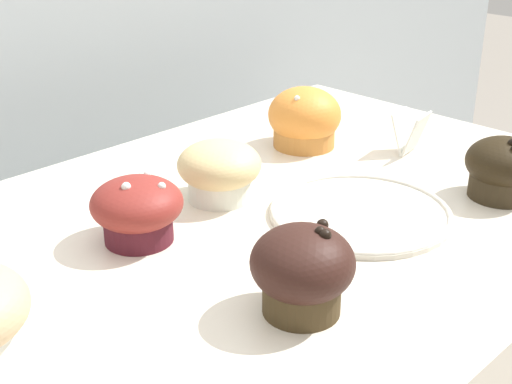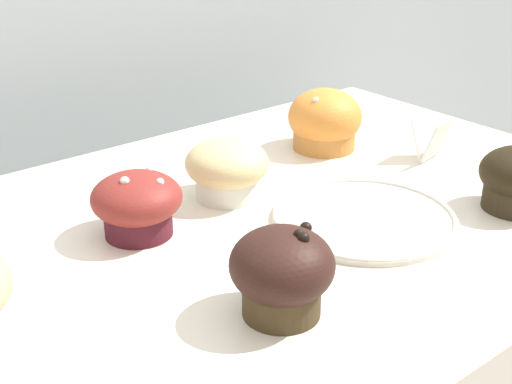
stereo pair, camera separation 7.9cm
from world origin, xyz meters
The scene contains 7 objects.
wall_back centered at (0.00, 0.60, 0.90)m, with size 3.20×0.10×1.80m, color #A8B2B7.
muffin_front_center centered at (-0.11, 0.06, 0.93)m, with size 0.10×0.10×0.08m.
muffin_back_right centered at (0.23, 0.12, 0.93)m, with size 0.11×0.11×0.09m.
muffin_front_right centered at (0.02, 0.08, 0.93)m, with size 0.10×0.10×0.07m.
muffin_back_center centered at (-0.09, -0.16, 0.94)m, with size 0.10×0.10×0.09m.
serving_plate centered at (0.10, -0.08, 0.90)m, with size 0.21×0.21×0.01m.
price_card centered at (0.32, 0.00, 0.92)m, with size 0.06×0.05×0.06m.
Camera 2 is at (-0.46, -0.57, 1.26)m, focal length 50.00 mm.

